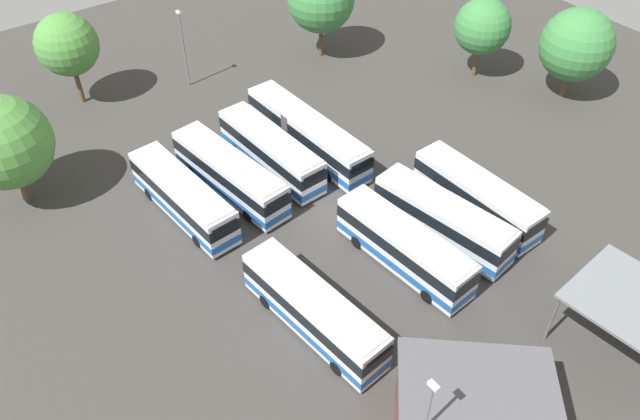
{
  "coord_description": "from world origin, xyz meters",
  "views": [
    {
      "loc": [
        28.29,
        -22.04,
        33.0
      ],
      "look_at": [
        0.59,
        -1.4,
        1.52
      ],
      "focal_mm": 35.22,
      "sensor_mm": 36.0,
      "label": 1
    }
  ],
  "objects_px": {
    "tree_east_edge": "(4,143)",
    "bus_row0_slot2": "(271,151)",
    "bus_row1_slot0": "(314,310)",
    "tree_south_edge": "(67,45)",
    "bus_row1_slot2": "(404,247)",
    "tree_north_edge": "(576,45)",
    "bus_row1_slot4": "(477,195)",
    "tree_northwest": "(482,27)",
    "bus_row0_slot0": "(183,196)",
    "lamp_post_far_corner": "(183,46)",
    "bus_row1_slot3": "(443,219)",
    "bus_row0_slot1": "(230,173)",
    "bus_row0_slot3": "(307,133)"
  },
  "relations": [
    {
      "from": "lamp_post_far_corner",
      "to": "tree_east_edge",
      "type": "distance_m",
      "value": 20.24
    },
    {
      "from": "tree_northwest",
      "to": "tree_north_edge",
      "type": "xyz_separation_m",
      "value": [
        7.86,
        3.98,
        0.14
      ]
    },
    {
      "from": "tree_east_edge",
      "to": "bus_row0_slot0",
      "type": "bearing_deg",
      "value": 45.86
    },
    {
      "from": "bus_row1_slot3",
      "to": "tree_north_edge",
      "type": "distance_m",
      "value": 24.8
    },
    {
      "from": "bus_row0_slot1",
      "to": "bus_row1_slot3",
      "type": "relative_size",
      "value": 1.07
    },
    {
      "from": "tree_north_edge",
      "to": "bus_row0_slot0",
      "type": "bearing_deg",
      "value": -99.88
    },
    {
      "from": "bus_row0_slot3",
      "to": "lamp_post_far_corner",
      "type": "height_order",
      "value": "lamp_post_far_corner"
    },
    {
      "from": "bus_row1_slot3",
      "to": "tree_south_edge",
      "type": "relative_size",
      "value": 1.27
    },
    {
      "from": "bus_row0_slot0",
      "to": "tree_east_edge",
      "type": "xyz_separation_m",
      "value": [
        -9.07,
        -9.34,
        3.78
      ]
    },
    {
      "from": "bus_row0_slot3",
      "to": "tree_east_edge",
      "type": "relative_size",
      "value": 1.54
    },
    {
      "from": "bus_row0_slot1",
      "to": "bus_row1_slot3",
      "type": "height_order",
      "value": "same"
    },
    {
      "from": "bus_row0_slot3",
      "to": "bus_row1_slot2",
      "type": "bearing_deg",
      "value": -9.55
    },
    {
      "from": "bus_row1_slot0",
      "to": "bus_row1_slot3",
      "type": "bearing_deg",
      "value": 95.13
    },
    {
      "from": "bus_row0_slot1",
      "to": "bus_row1_slot0",
      "type": "distance_m",
      "value": 15.18
    },
    {
      "from": "bus_row0_slot1",
      "to": "tree_east_edge",
      "type": "relative_size",
      "value": 1.32
    },
    {
      "from": "tree_north_edge",
      "to": "bus_row0_slot3",
      "type": "bearing_deg",
      "value": -106.95
    },
    {
      "from": "bus_row1_slot0",
      "to": "tree_south_edge",
      "type": "distance_m",
      "value": 35.31
    },
    {
      "from": "bus_row1_slot4",
      "to": "tree_south_edge",
      "type": "height_order",
      "value": "tree_south_edge"
    },
    {
      "from": "bus_row1_slot0",
      "to": "tree_north_edge",
      "type": "height_order",
      "value": "tree_north_edge"
    },
    {
      "from": "bus_row0_slot2",
      "to": "bus_row1_slot3",
      "type": "distance_m",
      "value": 15.36
    },
    {
      "from": "bus_row1_slot3",
      "to": "bus_row1_slot0",
      "type": "bearing_deg",
      "value": -84.87
    },
    {
      "from": "bus_row0_slot3",
      "to": "tree_east_edge",
      "type": "distance_m",
      "value": 23.41
    },
    {
      "from": "bus_row1_slot0",
      "to": "bus_row1_slot3",
      "type": "distance_m",
      "value": 12.53
    },
    {
      "from": "bus_row1_slot4",
      "to": "bus_row0_slot0",
      "type": "bearing_deg",
      "value": -126.39
    },
    {
      "from": "tree_east_edge",
      "to": "bus_row0_slot2",
      "type": "bearing_deg",
      "value": 65.21
    },
    {
      "from": "bus_row1_slot2",
      "to": "tree_north_edge",
      "type": "relative_size",
      "value": 1.27
    },
    {
      "from": "bus_row1_slot2",
      "to": "tree_east_edge",
      "type": "relative_size",
      "value": 1.22
    },
    {
      "from": "bus_row0_slot0",
      "to": "bus_row0_slot3",
      "type": "xyz_separation_m",
      "value": [
        -1.14,
        12.35,
        0.0
      ]
    },
    {
      "from": "bus_row0_slot1",
      "to": "bus_row1_slot4",
      "type": "distance_m",
      "value": 19.18
    },
    {
      "from": "bus_row0_slot2",
      "to": "bus_row0_slot1",
      "type": "bearing_deg",
      "value": -82.77
    },
    {
      "from": "bus_row1_slot3",
      "to": "bus_row0_slot2",
      "type": "bearing_deg",
      "value": -159.06
    },
    {
      "from": "tree_northwest",
      "to": "tree_south_edge",
      "type": "xyz_separation_m",
      "value": [
        -19.05,
        -33.92,
        0.69
      ]
    },
    {
      "from": "bus_row1_slot4",
      "to": "tree_east_edge",
      "type": "bearing_deg",
      "value": -129.25
    },
    {
      "from": "bus_row1_slot0",
      "to": "lamp_post_far_corner",
      "type": "height_order",
      "value": "lamp_post_far_corner"
    },
    {
      "from": "bus_row1_slot3",
      "to": "tree_south_edge",
      "type": "bearing_deg",
      "value": -157.04
    },
    {
      "from": "bus_row1_slot2",
      "to": "bus_row1_slot4",
      "type": "relative_size",
      "value": 1.02
    },
    {
      "from": "lamp_post_far_corner",
      "to": "tree_south_edge",
      "type": "relative_size",
      "value": 0.88
    },
    {
      "from": "bus_row0_slot1",
      "to": "tree_south_edge",
      "type": "relative_size",
      "value": 1.37
    },
    {
      "from": "bus_row0_slot2",
      "to": "tree_south_edge",
      "type": "xyz_separation_m",
      "value": [
        -19.55,
        -8.88,
        4.12
      ]
    },
    {
      "from": "bus_row0_slot1",
      "to": "tree_east_edge",
      "type": "xyz_separation_m",
      "value": [
        -8.77,
        -13.58,
        3.78
      ]
    },
    {
      "from": "tree_northwest",
      "to": "bus_row1_slot0",
      "type": "bearing_deg",
      "value": -63.51
    },
    {
      "from": "bus_row0_slot0",
      "to": "tree_south_edge",
      "type": "xyz_separation_m",
      "value": [
        -20.38,
        -0.39,
        4.12
      ]
    },
    {
      "from": "bus_row0_slot1",
      "to": "lamp_post_far_corner",
      "type": "height_order",
      "value": "lamp_post_far_corner"
    },
    {
      "from": "lamp_post_far_corner",
      "to": "tree_south_edge",
      "type": "xyz_separation_m",
      "value": [
        -3.44,
        -9.64,
        1.68
      ]
    },
    {
      "from": "bus_row0_slot1",
      "to": "bus_row1_slot3",
      "type": "xyz_separation_m",
      "value": [
        13.81,
        9.74,
        -0.0
      ]
    },
    {
      "from": "tree_east_edge",
      "to": "tree_northwest",
      "type": "bearing_deg",
      "value": 79.77
    },
    {
      "from": "tree_northwest",
      "to": "tree_east_edge",
      "type": "height_order",
      "value": "tree_east_edge"
    },
    {
      "from": "bus_row1_slot4",
      "to": "lamp_post_far_corner",
      "type": "relative_size",
      "value": 1.41
    },
    {
      "from": "bus_row0_slot1",
      "to": "lamp_post_far_corner",
      "type": "distance_m",
      "value": 17.56
    },
    {
      "from": "bus_row1_slot3",
      "to": "bus_row1_slot4",
      "type": "bearing_deg",
      "value": 94.88
    }
  ]
}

